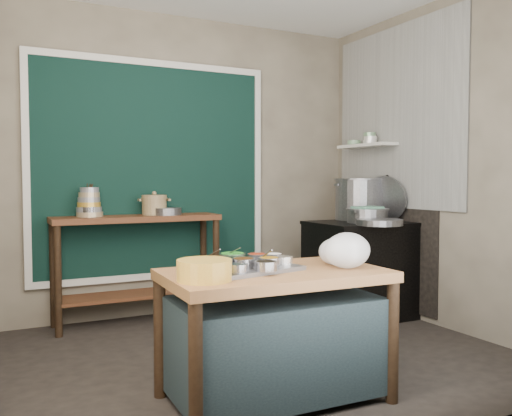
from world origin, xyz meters
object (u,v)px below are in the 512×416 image
utensil_cup (89,212)px  ceramic_crock (154,206)px  saucepan (345,251)px  steamer (367,216)px  yellow_basin (204,270)px  prep_table (275,335)px  back_counter (138,269)px  stove_block (362,271)px  stock_pot (360,199)px  condiment_tray (249,268)px

utensil_cup → ceramic_crock: ceramic_crock is taller
saucepan → steamer: (1.02, 1.07, 0.13)m
yellow_basin → steamer: size_ratio=0.72×
prep_table → back_counter: size_ratio=0.86×
ceramic_crock → steamer: (1.70, -0.87, -0.09)m
utensil_cup → ceramic_crock: size_ratio=0.62×
utensil_cup → stove_block: bearing=-17.6°
utensil_cup → saucepan: bearing=-56.7°
yellow_basin → steamer: bearing=32.2°
prep_table → stove_block: bearing=40.1°
stove_block → ceramic_crock: 1.99m
prep_table → yellow_basin: 0.65m
saucepan → ceramic_crock: size_ratio=0.97×
back_counter → stock_pot: stock_pot is taller
condiment_tray → stock_pot: 2.41m
back_counter → ceramic_crock: 0.58m
back_counter → stock_pot: 2.18m
stove_block → yellow_basin: (-2.10, -1.42, 0.38)m
saucepan → utensil_cup: (-1.25, 1.91, 0.18)m
prep_table → ceramic_crock: 2.16m
steamer → ceramic_crock: bearing=153.0°
ceramic_crock → saucepan: bearing=-70.6°
steamer → back_counter: bearing=155.7°
utensil_cup → stock_pot: (2.44, -0.52, 0.09)m
prep_table → stove_block: stove_block is taller
prep_table → utensil_cup: bearing=110.0°
saucepan → stock_pot: stock_pot is taller
condiment_tray → stove_block: bearing=35.1°
back_counter → ceramic_crock: size_ratio=6.18×
back_counter → condiment_tray: bearing=-86.0°
ceramic_crock → steamer: 1.91m
back_counter → utensil_cup: 0.66m
saucepan → back_counter: bearing=90.6°
utensil_cup → ceramic_crock: bearing=2.4°
stock_pot → condiment_tray: bearing=-142.6°
prep_table → condiment_tray: bearing=157.3°
condiment_tray → saucepan: 0.71m
prep_table → condiment_tray: condiment_tray is taller
yellow_basin → steamer: 2.45m
condiment_tray → utensil_cup: utensil_cup is taller
steamer → saucepan: bearing=-133.8°
saucepan → ceramic_crock: (-0.68, 1.93, 0.22)m
stove_block → yellow_basin: size_ratio=3.19×
condiment_tray → yellow_basin: yellow_basin is taller
condiment_tray → stock_pot: bearing=37.4°
yellow_basin → ceramic_crock: (0.37, 2.17, 0.22)m
utensil_cup → back_counter: bearing=-0.3°
prep_table → condiment_tray: size_ratio=2.35×
stove_block → condiment_tray: (-1.76, -1.24, 0.34)m
stove_block → condiment_tray: 2.18m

